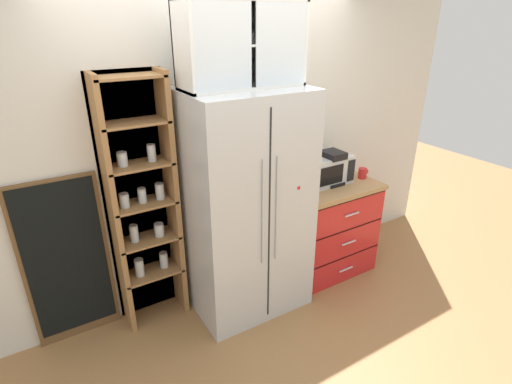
% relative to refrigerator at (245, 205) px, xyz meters
% --- Properties ---
extents(ground_plane, '(10.77, 10.77, 0.00)m').
position_rel_refrigerator_xyz_m(ground_plane, '(-0.00, -0.00, -0.93)').
color(ground_plane, '#9E7042').
extents(wall_back_cream, '(5.07, 0.10, 2.55)m').
position_rel_refrigerator_xyz_m(wall_back_cream, '(-0.00, 0.40, 0.35)').
color(wall_back_cream, silver).
rests_on(wall_back_cream, ground).
extents(refrigerator, '(0.93, 0.72, 1.85)m').
position_rel_refrigerator_xyz_m(refrigerator, '(0.00, 0.00, 0.00)').
color(refrigerator, silver).
rests_on(refrigerator, ground).
extents(pantry_shelf_column, '(0.53, 0.28, 2.00)m').
position_rel_refrigerator_xyz_m(pantry_shelf_column, '(-0.75, 0.28, 0.09)').
color(pantry_shelf_column, brown).
rests_on(pantry_shelf_column, ground).
extents(counter_cabinet, '(0.85, 0.65, 0.91)m').
position_rel_refrigerator_xyz_m(counter_cabinet, '(0.91, 0.04, -0.47)').
color(counter_cabinet, red).
rests_on(counter_cabinet, ground).
extents(microwave, '(0.44, 0.33, 0.26)m').
position_rel_refrigerator_xyz_m(microwave, '(0.89, 0.08, 0.11)').
color(microwave, silver).
rests_on(microwave, counter_cabinet).
extents(coffee_maker, '(0.17, 0.20, 0.31)m').
position_rel_refrigerator_xyz_m(coffee_maker, '(0.91, 0.04, 0.14)').
color(coffee_maker, black).
rests_on(coffee_maker, counter_cabinet).
extents(mug_red, '(0.12, 0.08, 0.10)m').
position_rel_refrigerator_xyz_m(mug_red, '(1.26, -0.03, 0.03)').
color(mug_red, red).
rests_on(mug_red, counter_cabinet).
extents(bottle_green, '(0.07, 0.07, 0.25)m').
position_rel_refrigerator_xyz_m(bottle_green, '(0.57, 0.11, 0.09)').
color(bottle_green, '#285B33').
rests_on(bottle_green, counter_cabinet).
extents(bottle_cobalt, '(0.06, 0.06, 0.26)m').
position_rel_refrigerator_xyz_m(bottle_cobalt, '(0.91, 0.03, 0.09)').
color(bottle_cobalt, navy).
rests_on(bottle_cobalt, counter_cabinet).
extents(upper_cabinet, '(0.89, 0.32, 0.58)m').
position_rel_refrigerator_xyz_m(upper_cabinet, '(-0.00, 0.05, 1.21)').
color(upper_cabinet, silver).
rests_on(upper_cabinet, refrigerator).
extents(chalkboard_menu, '(0.60, 0.04, 1.32)m').
position_rel_refrigerator_xyz_m(chalkboard_menu, '(-1.33, 0.32, -0.26)').
color(chalkboard_menu, brown).
rests_on(chalkboard_menu, ground).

